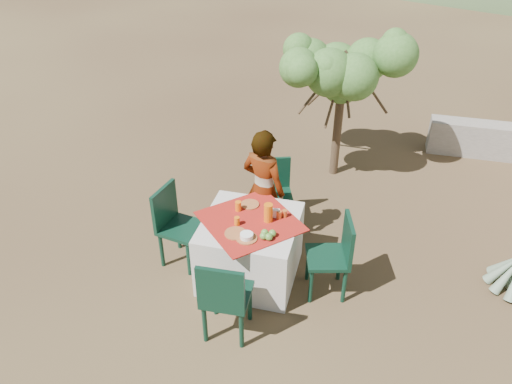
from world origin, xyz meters
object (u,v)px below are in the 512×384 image
table (250,248)px  chair_near (225,296)px  person (263,189)px  chair_right (335,253)px  juice_pitcher (268,213)px  shrub_tree (347,76)px  chair_far (275,189)px  chair_left (175,222)px

table → chair_near: (-0.00, -0.94, 0.16)m
chair_near → person: (-0.01, 1.57, 0.22)m
chair_near → table: bearing=-92.8°
chair_right → juice_pitcher: (-0.75, 0.07, 0.34)m
chair_near → shrub_tree: size_ratio=0.51×
table → person: person is taller
chair_far → chair_right: bearing=-70.6°
chair_far → chair_right: 1.43m
chair_far → chair_left: bearing=-151.9°
chair_near → person: 1.58m
chair_right → person: size_ratio=0.62×
table → chair_far: bearing=88.1°
chair_left → chair_right: 1.85m
chair_left → juice_pitcher: same height
chair_left → person: size_ratio=0.64×
chair_far → shrub_tree: bearing=46.1°
chair_far → juice_pitcher: size_ratio=4.20×
chair_far → chair_near: 2.02m
chair_right → shrub_tree: bearing=170.4°
person → juice_pitcher: (0.20, -0.58, 0.10)m
chair_near → chair_far: bearing=-93.7°
shrub_tree → person: bearing=-110.2°
chair_left → chair_far: bearing=-32.0°
person → chair_right: bearing=165.0°
table → person: size_ratio=0.85×
chair_near → juice_pitcher: chair_near is taller
chair_near → chair_left: chair_near is taller
chair_near → shrub_tree: bearing=-104.0°
person → shrub_tree: bearing=-90.3°
shrub_tree → chair_left: bearing=-122.5°
table → person: (-0.01, 0.63, 0.39)m
table → chair_near: bearing=-90.1°
chair_far → person: 0.53m
chair_right → table: bearing=-106.4°
shrub_tree → juice_pitcher: shrub_tree is taller
table → chair_left: (-0.91, 0.05, 0.16)m
chair_left → juice_pitcher: bearing=-79.7°
chair_right → juice_pitcher: bearing=-110.5°
person → juice_pitcher: 0.62m
chair_left → juice_pitcher: (1.09, 0.00, 0.33)m
person → shrub_tree: shrub_tree is taller
chair_near → person: person is taller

